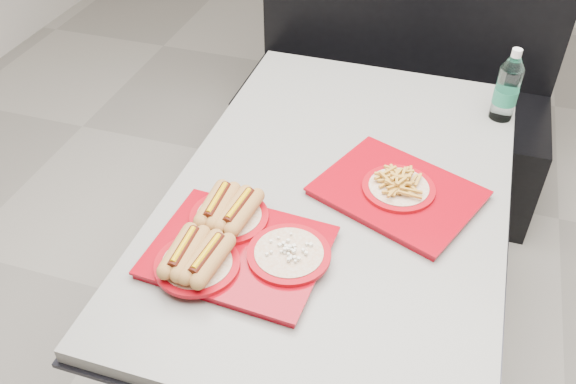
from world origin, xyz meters
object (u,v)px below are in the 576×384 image
(tray_far, at_px, (398,190))
(water_bottle, at_px, (507,89))
(booth_bench, at_px, (394,96))
(tray_near, at_px, (233,243))
(diner_table, at_px, (337,231))

(tray_far, bearing_deg, water_bottle, 62.94)
(booth_bench, height_order, tray_near, booth_bench)
(diner_table, height_order, tray_far, tray_far)
(diner_table, bearing_deg, water_bottle, 50.90)
(tray_far, xyz_separation_m, water_bottle, (0.25, 0.49, 0.08))
(water_bottle, bearing_deg, tray_near, -126.15)
(booth_bench, xyz_separation_m, tray_far, (0.16, -1.08, 0.37))
(water_bottle, bearing_deg, diner_table, -129.10)
(tray_near, height_order, water_bottle, water_bottle)
(diner_table, distance_m, booth_bench, 1.11)
(booth_bench, distance_m, tray_far, 1.15)
(booth_bench, relative_size, tray_far, 2.73)
(tray_near, height_order, tray_far, tray_near)
(diner_table, height_order, tray_near, tray_near)
(diner_table, bearing_deg, tray_near, -121.09)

